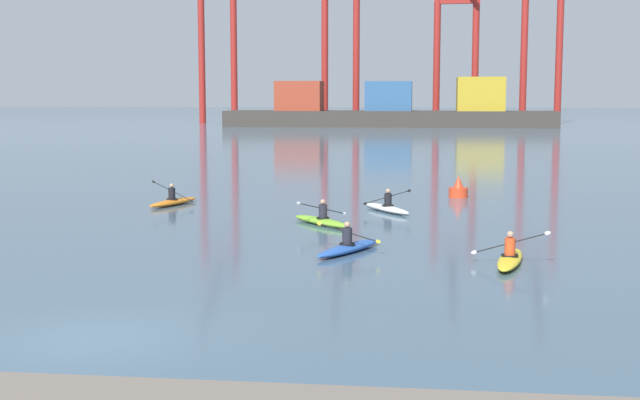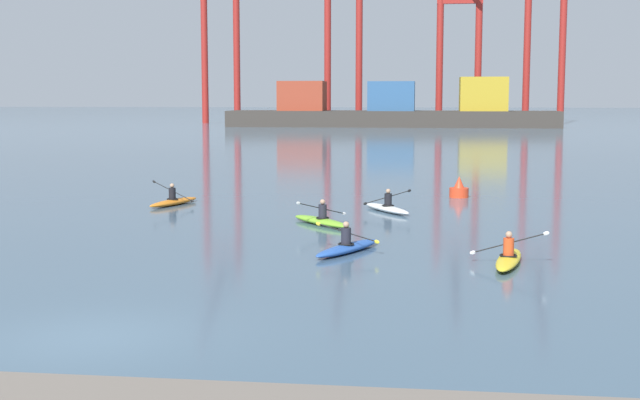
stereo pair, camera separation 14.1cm
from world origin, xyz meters
name	(u,v)px [view 2 (the right image)]	position (x,y,z in m)	size (l,w,h in m)	color
ground_plane	(90,338)	(0.00, 0.00, 0.00)	(800.00, 800.00, 0.00)	#425B70
container_barge	(393,110)	(0.88, 122.27, 2.62)	(52.47, 8.79, 7.87)	#38332D
gantry_crane_west	(219,19)	(-30.77, 136.25, 18.67)	(7.13, 21.03, 37.15)	maroon
gantry_crane_west_mid	(343,24)	(-8.41, 135.37, 17.38)	(6.75, 16.64, 33.90)	maroon
gantry_crane_east_mid	(460,26)	(11.67, 135.44, 16.87)	(7.81, 18.56, 32.24)	maroon
gantry_crane_east	(546,22)	(26.20, 136.29, 17.45)	(7.11, 15.83, 36.25)	maroon
channel_buoy	(459,190)	(7.98, 24.80, 0.36)	(0.90, 0.90, 1.00)	red
kayak_orange	(174,201)	(-4.46, 20.34, 0.17)	(2.07, 3.42, 1.07)	orange
kayak_yellow	(509,258)	(8.79, 8.55, 0.17)	(2.17, 3.45, 1.02)	yellow
kayak_white	(387,208)	(4.87, 19.28, 0.17)	(2.32, 3.20, 0.95)	silver
kayak_blue	(348,247)	(4.13, 9.85, 0.17)	(2.07, 3.32, 0.95)	#2856B2
kayak_lime	(321,220)	(2.64, 15.34, 0.17)	(2.69, 2.95, 0.95)	#7ABC2D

